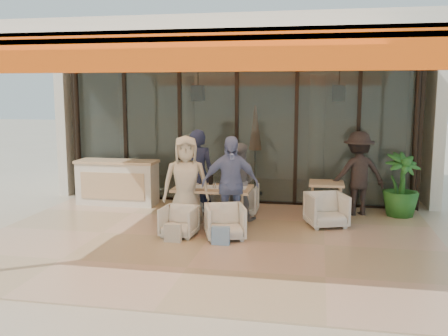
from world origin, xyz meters
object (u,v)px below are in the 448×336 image
object	(u,v)px
side_table	(326,187)
diner_navy	(197,174)
chair_near_right	(225,220)
dining_table	(213,190)
diner_grey	(238,182)
diner_periwinkle	(230,184)
potted_palm	(401,185)
chair_far_left	(203,197)
standing_woman	(358,174)
diner_cream	(186,183)
host_counter	(118,182)
side_chair	(326,208)
chair_near_left	(179,220)
chair_far_right	(242,198)

from	to	relation	value
side_table	diner_navy	bearing A→B (deg)	-168.74
chair_near_right	dining_table	bearing A→B (deg)	95.32
diner_grey	diner_periwinkle	world-z (taller)	diner_periwinkle
diner_navy	potted_palm	xyz separation A→B (m)	(4.11, 0.86, -0.25)
chair_far_left	standing_woman	world-z (taller)	standing_woman
diner_grey	diner_cream	xyz separation A→B (m)	(-0.84, -0.90, 0.10)
dining_table	chair_near_right	bearing A→B (deg)	-65.89
host_counter	potted_palm	xyz separation A→B (m)	(6.20, 0.05, 0.14)
side_chair	chair_near_left	bearing A→B (deg)	-174.70
dining_table	diner_cream	size ratio (longest dim) A/B	0.84
standing_woman	diner_grey	bearing A→B (deg)	3.34
dining_table	side_chair	size ratio (longest dim) A/B	2.05
host_counter	potted_palm	size ratio (longest dim) A/B	1.38
chair_near_right	side_chair	size ratio (longest dim) A/B	0.94
diner_grey	diner_cream	bearing A→B (deg)	53.60
chair_near_right	potted_palm	xyz separation A→B (m)	(3.27, 2.26, 0.33)
side_table	chair_near_left	bearing A→B (deg)	-143.61
chair_far_right	side_chair	bearing A→B (deg)	156.34
chair_far_right	potted_palm	bearing A→B (deg)	-174.87
host_counter	dining_table	size ratio (longest dim) A/B	1.23
chair_far_right	diner_cream	world-z (taller)	diner_cream
chair_far_left	side_table	world-z (taller)	side_table
host_counter	chair_near_left	xyz separation A→B (m)	(2.09, -2.21, -0.22)
diner_navy	diner_cream	size ratio (longest dim) A/B	1.03
chair_far_left	diner_grey	xyz separation A→B (m)	(0.84, -0.50, 0.45)
chair_far_right	chair_near_left	world-z (taller)	chair_far_right
host_counter	diner_navy	world-z (taller)	diner_navy
chair_far_left	chair_near_right	distance (m)	2.08
chair_far_left	standing_woman	distance (m)	3.31
dining_table	standing_woman	distance (m)	3.12
chair_far_left	diner_periwinkle	bearing A→B (deg)	125.51
host_counter	side_table	size ratio (longest dim) A/B	2.48
chair_far_left	potted_palm	size ratio (longest dim) A/B	0.51
chair_far_left	diner_periwinkle	size ratio (longest dim) A/B	0.38
diner_periwinkle	potted_palm	world-z (taller)	diner_periwinkle
chair_near_left	side_table	distance (m)	3.25
diner_grey	chair_near_right	bearing A→B (deg)	96.62
chair_far_right	diner_cream	bearing A→B (deg)	57.93
chair_near_left	chair_near_right	distance (m)	0.84
dining_table	diner_navy	bearing A→B (deg)	132.91
potted_palm	diner_grey	bearing A→B (deg)	-165.32
chair_near_left	standing_woman	distance (m)	3.99
side_chair	potted_palm	size ratio (longest dim) A/B	0.55
chair_far_right	diner_cream	size ratio (longest dim) A/B	0.40
chair_near_left	chair_far_left	bearing A→B (deg)	93.52
host_counter	diner_cream	size ratio (longest dim) A/B	1.04
chair_near_right	diner_cream	xyz separation A→B (m)	(-0.84, 0.50, 0.55)
chair_far_left	potted_palm	xyz separation A→B (m)	(4.11, 0.36, 0.33)
host_counter	chair_near_right	size ratio (longest dim) A/B	2.69
host_counter	chair_far_left	size ratio (longest dim) A/B	2.72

